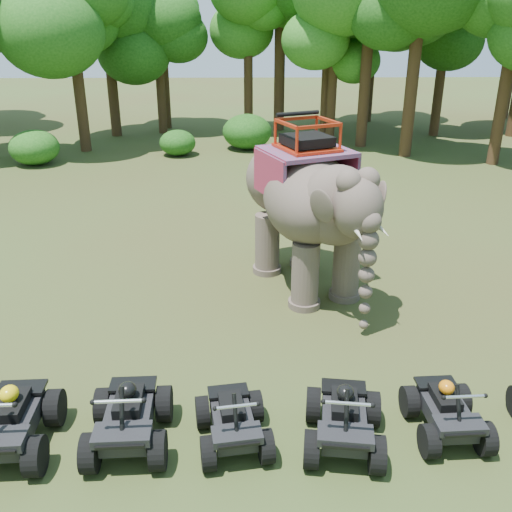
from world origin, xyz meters
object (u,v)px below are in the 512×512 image
object	(u,v)px
atv_2	(233,414)
atv_3	(345,412)
atv_0	(9,414)
atv_1	(128,410)
atv_4	(448,404)
elephant	(307,205)

from	to	relation	value
atv_2	atv_3	size ratio (longest dim) A/B	0.91
atv_0	atv_1	bearing A→B (deg)	0.09
atv_0	atv_2	world-z (taller)	atv_0
atv_4	atv_0	bearing A→B (deg)	179.02
atv_0	atv_2	distance (m)	3.65
atv_2	atv_1	bearing A→B (deg)	170.36
atv_0	atv_3	bearing A→B (deg)	-2.47
elephant	atv_3	distance (m)	6.31
atv_4	atv_1	bearing A→B (deg)	178.76
elephant	atv_1	bearing A→B (deg)	-142.75
atv_0	atv_4	size ratio (longest dim) A/B	1.15
atv_1	atv_2	distance (m)	1.74
atv_0	elephant	bearing A→B (deg)	45.91
elephant	atv_1	xyz separation A→B (m)	(-3.52, -6.03, -1.54)
atv_2	atv_4	world-z (taller)	atv_4
atv_3	atv_2	bearing A→B (deg)	-174.17
atv_1	atv_2	size ratio (longest dim) A/B	1.14
atv_1	atv_3	bearing A→B (deg)	-3.72
atv_0	atv_2	xyz separation A→B (m)	(3.65, 0.06, -0.09)
elephant	atv_1	distance (m)	7.15
atv_3	atv_4	xyz separation A→B (m)	(1.80, 0.23, -0.06)
elephant	atv_4	world-z (taller)	elephant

